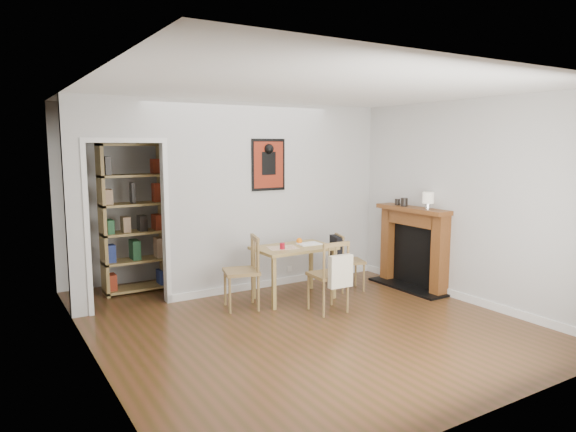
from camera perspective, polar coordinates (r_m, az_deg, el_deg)
ground at (r=6.17m, az=0.77°, el=-11.25°), size 5.20×5.20×0.00m
room_shell at (r=7.08m, az=-4.34°, el=1.99°), size 5.20×5.20×5.20m
dining_table at (r=6.76m, az=0.64°, el=-4.12°), size 1.03×0.65×0.70m
chair_left at (r=6.42m, az=-5.22°, el=-6.26°), size 0.56×0.56×0.91m
chair_right at (r=7.25m, az=6.72°, el=-4.98°), size 0.54×0.50×0.80m
chair_front at (r=6.29m, az=4.54°, el=-6.59°), size 0.46×0.52×0.89m
bookshelf at (r=7.35m, az=-16.77°, el=-0.27°), size 0.87×0.35×2.07m
fireplace at (r=7.52m, az=13.81°, el=-3.13°), size 0.45×1.25×1.16m
red_glass at (r=6.56m, az=-0.64°, el=-3.37°), size 0.07×0.07×0.08m
orange_fruit at (r=6.93m, az=1.26°, el=-2.77°), size 0.08×0.08×0.08m
placemat at (r=6.66m, az=-0.60°, el=-3.55°), size 0.43×0.35×0.00m
notebook at (r=6.89m, az=2.36°, el=-3.11°), size 0.31×0.24×0.01m
mantel_lamp at (r=7.16m, az=15.30°, el=1.85°), size 0.15×0.15×0.23m
ceramic_jar_a at (r=7.46m, az=12.79°, el=1.51°), size 0.10×0.10×0.12m
ceramic_jar_b at (r=7.60m, az=12.06°, el=1.54°), size 0.07×0.07×0.09m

